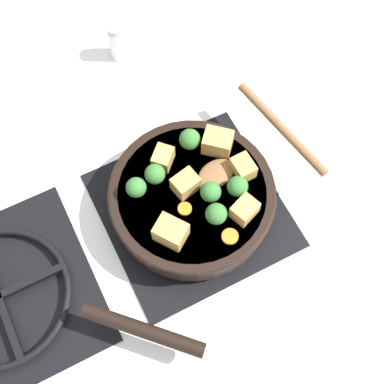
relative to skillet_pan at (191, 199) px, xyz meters
name	(u,v)px	position (x,y,z in m)	size (l,w,h in m)	color
ground_plane	(192,210)	(0.00, 0.00, -0.06)	(2.40, 2.40, 0.00)	white
front_burner_grate	(192,208)	(0.00, 0.00, -0.05)	(0.31, 0.31, 0.03)	black
rear_burner_grate	(0,298)	(0.00, 0.36, -0.05)	(0.31, 0.31, 0.03)	black
skillet_pan	(191,199)	(0.00, 0.00, 0.00)	(0.39, 0.39, 0.06)	black
wooden_spoon	(253,148)	(0.03, -0.13, 0.03)	(0.22, 0.21, 0.02)	brown
tofu_cube_center_large	(163,158)	(0.08, 0.02, 0.04)	(0.04, 0.03, 0.03)	tan
tofu_cube_near_handle	(171,232)	(-0.05, 0.06, 0.04)	(0.05, 0.04, 0.04)	tan
tofu_cube_east_chunk	(243,168)	(0.00, -0.10, 0.04)	(0.04, 0.03, 0.03)	tan
tofu_cube_west_chunk	(218,142)	(0.06, -0.08, 0.04)	(0.05, 0.04, 0.04)	tan
tofu_cube_back_piece	(245,210)	(-0.07, -0.06, 0.04)	(0.04, 0.03, 0.03)	tan
tofu_cube_front_piece	(186,184)	(0.01, 0.00, 0.04)	(0.04, 0.03, 0.03)	tan
broccoli_floret_near_spoon	(190,139)	(0.08, -0.04, 0.05)	(0.04, 0.04, 0.04)	#709956
broccoli_floret_center_top	(155,174)	(0.05, 0.04, 0.05)	(0.03, 0.03, 0.04)	#709956
broccoli_floret_east_rim	(136,188)	(0.04, 0.08, 0.05)	(0.03, 0.03, 0.04)	#709956
broccoli_floret_west_rim	(237,187)	(-0.03, -0.07, 0.05)	(0.04, 0.04, 0.04)	#709956
broccoli_floret_north_edge	(211,192)	(-0.02, -0.02, 0.05)	(0.03, 0.03, 0.04)	#709956
broccoli_floret_south_cluster	(216,214)	(-0.06, -0.01, 0.05)	(0.04, 0.04, 0.04)	#709956
carrot_slice_orange_thin	(230,236)	(-0.10, -0.02, 0.03)	(0.03, 0.03, 0.01)	orange
carrot_slice_near_center	(185,209)	(-0.02, 0.02, 0.03)	(0.02, 0.02, 0.01)	orange
salt_shaker	(118,41)	(0.38, -0.03, -0.01)	(0.04, 0.04, 0.09)	white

